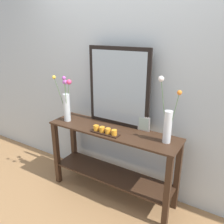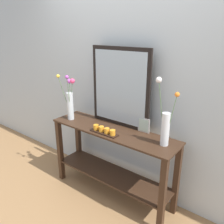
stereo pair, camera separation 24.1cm
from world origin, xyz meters
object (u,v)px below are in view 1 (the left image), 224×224
(mirror_leaning, at_px, (118,88))
(vase_right, at_px, (168,122))
(console_table, at_px, (112,155))
(candle_tray, at_px, (105,131))
(picture_frame_small, at_px, (144,124))
(tall_vase_left, at_px, (66,102))

(mirror_leaning, distance_m, vase_right, 0.67)
(mirror_leaning, xyz_separation_m, vase_right, (0.61, -0.14, -0.22))
(console_table, distance_m, candle_tray, 0.36)
(mirror_leaning, height_order, vase_right, mirror_leaning)
(mirror_leaning, xyz_separation_m, picture_frame_small, (0.32, -0.01, -0.35))
(console_table, relative_size, tall_vase_left, 2.71)
(candle_tray, height_order, picture_frame_small, picture_frame_small)
(mirror_leaning, xyz_separation_m, tall_vase_left, (-0.56, -0.22, -0.20))
(vase_right, bearing_deg, console_table, -177.31)
(tall_vase_left, relative_size, vase_right, 0.86)
(mirror_leaning, height_order, picture_frame_small, mirror_leaning)
(vase_right, distance_m, picture_frame_small, 0.34)
(console_table, relative_size, mirror_leaning, 1.73)
(picture_frame_small, bearing_deg, candle_tray, -138.15)
(vase_right, bearing_deg, mirror_leaning, 167.20)
(candle_tray, bearing_deg, tall_vase_left, 173.12)
(candle_tray, distance_m, picture_frame_small, 0.42)
(candle_tray, bearing_deg, picture_frame_small, 41.85)
(tall_vase_left, height_order, candle_tray, tall_vase_left)
(console_table, distance_m, vase_right, 0.78)
(console_table, height_order, tall_vase_left, tall_vase_left)
(tall_vase_left, xyz_separation_m, picture_frame_small, (0.88, 0.21, -0.15))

